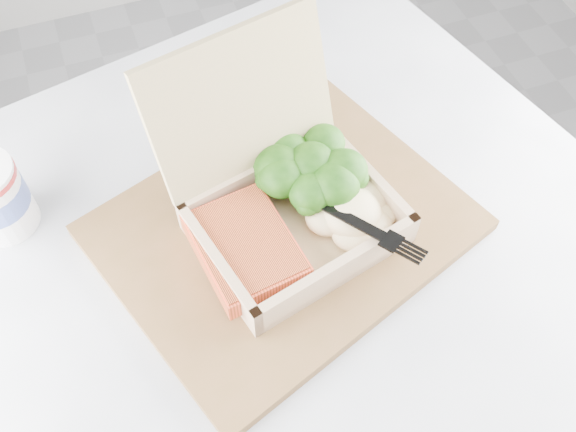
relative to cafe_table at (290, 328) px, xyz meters
name	(u,v)px	position (x,y,z in m)	size (l,w,h in m)	color
cafe_table	(290,328)	(0.00, 0.00, 0.00)	(0.92, 0.92, 0.72)	black
serving_tray	(283,227)	(0.00, 0.03, 0.19)	(0.37, 0.30, 0.02)	brown
takeout_container	(279,187)	(0.00, 0.05, 0.25)	(0.24, 0.25, 0.19)	tan
salmon_fillet	(245,248)	(-0.05, 0.00, 0.22)	(0.09, 0.12, 0.03)	#FF5531
broccoli_pile	(311,171)	(0.05, 0.07, 0.23)	(0.12, 0.12, 0.04)	#306A17
mashed_potatoes	(351,212)	(0.07, 0.00, 0.23)	(0.10, 0.09, 0.04)	beige
plastic_fork	(322,203)	(0.04, 0.02, 0.24)	(0.10, 0.14, 0.02)	black
receipt	(225,99)	(0.00, 0.25, 0.19)	(0.07, 0.12, 0.00)	white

